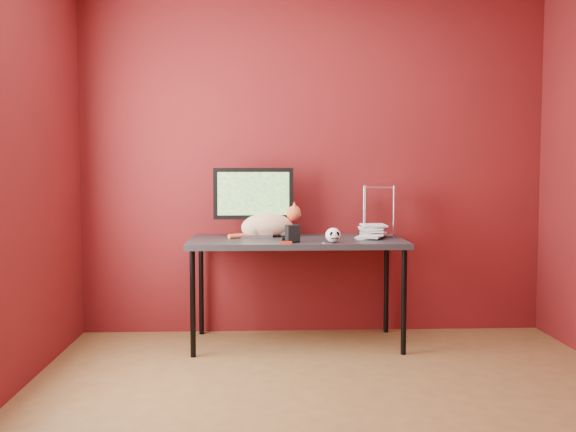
{
  "coord_description": "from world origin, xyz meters",
  "views": [
    {
      "loc": [
        -0.4,
        -3.11,
        1.23
      ],
      "look_at": [
        -0.22,
        1.15,
        0.93
      ],
      "focal_mm": 40.0,
      "sensor_mm": 36.0,
      "label": 1
    }
  ],
  "objects_px": {
    "book_stack": "(361,159)",
    "desk": "(297,246)",
    "skull_mug": "(333,235)",
    "speaker": "(293,234)",
    "monitor": "(253,198)",
    "cat": "(268,225)"
  },
  "relations": [
    {
      "from": "desk",
      "to": "speaker",
      "type": "relative_size",
      "value": 12.86
    },
    {
      "from": "cat",
      "to": "speaker",
      "type": "xyz_separation_m",
      "value": [
        0.16,
        -0.38,
        -0.03
      ]
    },
    {
      "from": "monitor",
      "to": "speaker",
      "type": "height_order",
      "value": "monitor"
    },
    {
      "from": "desk",
      "to": "book_stack",
      "type": "relative_size",
      "value": 1.34
    },
    {
      "from": "monitor",
      "to": "skull_mug",
      "type": "height_order",
      "value": "monitor"
    },
    {
      "from": "desk",
      "to": "monitor",
      "type": "height_order",
      "value": "monitor"
    },
    {
      "from": "skull_mug",
      "to": "speaker",
      "type": "bearing_deg",
      "value": 165.6
    },
    {
      "from": "speaker",
      "to": "monitor",
      "type": "bearing_deg",
      "value": 108.85
    },
    {
      "from": "desk",
      "to": "speaker",
      "type": "distance_m",
      "value": 0.25
    },
    {
      "from": "speaker",
      "to": "book_stack",
      "type": "bearing_deg",
      "value": 11.74
    },
    {
      "from": "skull_mug",
      "to": "desk",
      "type": "bearing_deg",
      "value": 125.1
    },
    {
      "from": "desk",
      "to": "cat",
      "type": "xyz_separation_m",
      "value": [
        -0.2,
        0.16,
        0.14
      ]
    },
    {
      "from": "cat",
      "to": "desk",
      "type": "bearing_deg",
      "value": -46.77
    },
    {
      "from": "book_stack",
      "to": "desk",
      "type": "bearing_deg",
      "value": -174.61
    },
    {
      "from": "cat",
      "to": "skull_mug",
      "type": "xyz_separation_m",
      "value": [
        0.43,
        -0.41,
        -0.04
      ]
    },
    {
      "from": "desk",
      "to": "monitor",
      "type": "bearing_deg",
      "value": 152.87
    },
    {
      "from": "speaker",
      "to": "book_stack",
      "type": "height_order",
      "value": "book_stack"
    },
    {
      "from": "book_stack",
      "to": "cat",
      "type": "bearing_deg",
      "value": 170.26
    },
    {
      "from": "monitor",
      "to": "book_stack",
      "type": "height_order",
      "value": "book_stack"
    },
    {
      "from": "desk",
      "to": "skull_mug",
      "type": "relative_size",
      "value": 14.64
    },
    {
      "from": "desk",
      "to": "book_stack",
      "type": "distance_m",
      "value": 0.76
    },
    {
      "from": "desk",
      "to": "cat",
      "type": "height_order",
      "value": "cat"
    }
  ]
}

